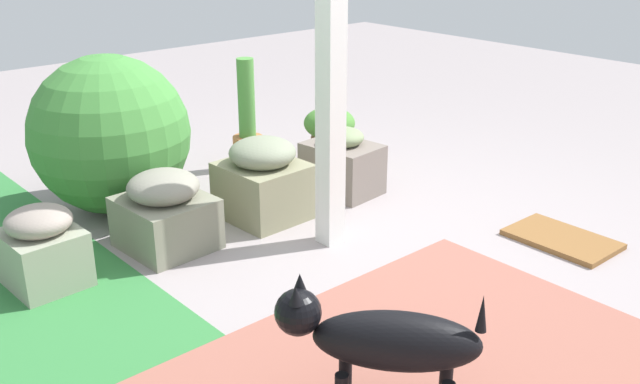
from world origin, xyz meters
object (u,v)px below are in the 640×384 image
object	(u,v)px
stone_planter_mid	(165,212)
stone_planter_near	(263,180)
porch_pillar	(331,21)
round_shrub	(110,134)
stone_planter_nearest	(342,164)
dog	(382,339)
stone_planter_far	(43,248)
terracotta_pot_tall	(247,130)
terracotta_pot_broad	(329,132)
doormat	(562,239)

from	to	relation	value
stone_planter_mid	stone_planter_near	bearing A→B (deg)	-91.56
porch_pillar	round_shrub	size ratio (longest dim) A/B	2.54
stone_planter_nearest	dog	distance (m)	2.18
stone_planter_far	stone_planter_mid	bearing A→B (deg)	-91.67
stone_planter_mid	porch_pillar	bearing A→B (deg)	-127.15
terracotta_pot_tall	dog	size ratio (longest dim) A/B	1.21
stone_planter_far	dog	size ratio (longest dim) A/B	0.63
terracotta_pot_broad	stone_planter_nearest	bearing A→B (deg)	146.11
stone_planter_near	terracotta_pot_broad	size ratio (longest dim) A/B	1.20
porch_pillar	terracotta_pot_broad	bearing A→B (deg)	-41.94
round_shrub	terracotta_pot_tall	size ratio (longest dim) A/B	1.21
stone_planter_mid	terracotta_pot_tall	bearing A→B (deg)	-55.57
round_shrub	dog	distance (m)	2.40
stone_planter_near	doormat	xyz separation A→B (m)	(-1.37, -1.02, -0.22)
stone_planter_near	terracotta_pot_broad	distance (m)	1.06
stone_planter_near	stone_planter_mid	distance (m)	0.65
stone_planter_near	terracotta_pot_tall	size ratio (longest dim) A/B	0.63
stone_planter_near	dog	xyz separation A→B (m)	(-1.69, 0.76, 0.06)
round_shrub	doormat	size ratio (longest dim) A/B	1.66
stone_planter_near	stone_planter_far	world-z (taller)	stone_planter_near
stone_planter_nearest	terracotta_pot_broad	size ratio (longest dim) A/B	1.22
round_shrub	doormat	world-z (taller)	round_shrub
round_shrub	doormat	distance (m)	2.67
terracotta_pot_tall	dog	bearing A→B (deg)	153.88
stone_planter_mid	terracotta_pot_broad	size ratio (longest dim) A/B	1.20
porch_pillar	dog	size ratio (longest dim) A/B	3.73
terracotta_pot_tall	porch_pillar	bearing A→B (deg)	163.34
stone_planter_nearest	terracotta_pot_tall	world-z (taller)	terracotta_pot_tall
stone_planter_mid	terracotta_pot_tall	size ratio (longest dim) A/B	0.63
terracotta_pot_broad	terracotta_pot_tall	distance (m)	0.59
porch_pillar	stone_planter_near	bearing A→B (deg)	6.82
stone_planter_far	dog	world-z (taller)	dog
dog	terracotta_pot_broad	bearing A→B (deg)	-38.31
stone_planter_far	doormat	xyz separation A→B (m)	(-1.41, -2.32, -0.18)
porch_pillar	stone_planter_far	distance (m)	1.78
stone_planter_near	terracotta_pot_tall	xyz separation A→B (m)	(0.77, -0.45, 0.05)
stone_planter_mid	dog	world-z (taller)	dog
stone_planter_mid	doormat	size ratio (longest dim) A/B	0.86
round_shrub	terracotta_pot_broad	distance (m)	1.58
stone_planter_mid	dog	bearing A→B (deg)	176.15
doormat	stone_planter_nearest	bearing A→B (deg)	16.13
stone_planter_nearest	stone_planter_near	bearing A→B (deg)	88.95
stone_planter_nearest	stone_planter_far	bearing A→B (deg)	88.57
stone_planter_mid	stone_planter_far	xyz separation A→B (m)	(0.02, 0.66, -0.01)
porch_pillar	dog	xyz separation A→B (m)	(-1.18, 0.82, -0.90)
stone_planter_far	terracotta_pot_tall	bearing A→B (deg)	-67.39
doormat	dog	bearing A→B (deg)	100.27
stone_planter_mid	terracotta_pot_broad	bearing A→B (deg)	-74.17
terracotta_pot_tall	doormat	distance (m)	2.23
terracotta_pot_tall	doormat	bearing A→B (deg)	-164.98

